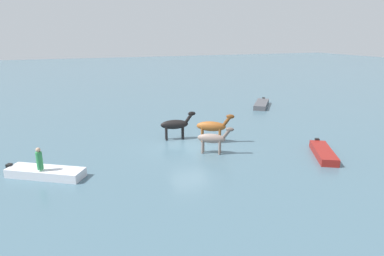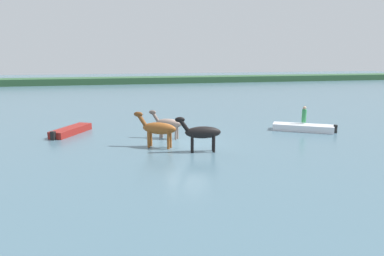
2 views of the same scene
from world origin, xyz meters
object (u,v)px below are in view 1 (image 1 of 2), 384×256
horse_pinto_flank (176,124)px  horse_dark_mare (213,139)px  boat_motor_center (45,174)px  boat_tender_starboard (323,154)px  boat_dinghy_port (261,105)px  person_spotter_bow (39,159)px  horse_lead (213,126)px

horse_pinto_flank → horse_dark_mare: 3.89m
boat_motor_center → boat_tender_starboard: boat_motor_center is taller
boat_motor_center → boat_dinghy_port: 23.39m
person_spotter_bow → boat_motor_center: bearing=-123.3°
person_spotter_bow → horse_lead: bearing=-167.6°
horse_dark_mare → person_spotter_bow: horse_dark_mare is taller
boat_tender_starboard → boat_dinghy_port: (-4.35, -13.95, 0.01)m
horse_lead → horse_dark_mare: horse_lead is taller
horse_pinto_flank → boat_motor_center: (8.62, 3.71, -0.95)m
boat_motor_center → boat_tender_starboard: (-16.25, 2.88, -0.01)m
horse_pinto_flank → person_spotter_bow: size_ratio=2.19×
horse_lead → boat_dinghy_port: 13.23m
boat_dinghy_port → person_spotter_bow: size_ratio=3.48×
horse_lead → boat_dinghy_port: bearing=73.5°
horse_lead → person_spotter_bow: (11.02, 2.43, -0.02)m
horse_lead → boat_tender_starboard: 7.46m
boat_motor_center → boat_dinghy_port: size_ratio=1.01×
horse_dark_mare → boat_tender_starboard: bearing=8.7°
boat_motor_center → person_spotter_bow: bearing=-92.0°
horse_lead → horse_pinto_flank: size_ratio=0.96×
horse_lead → horse_dark_mare: 2.33m
boat_motor_center → person_spotter_bow: (0.17, 0.25, 0.96)m
boat_motor_center → person_spotter_bow: 1.01m
horse_pinto_flank → boat_dinghy_port: bearing=40.2°
horse_pinto_flank → boat_motor_center: bearing=-148.0°
horse_dark_mare → boat_motor_center: (9.92, 0.05, -0.84)m
person_spotter_bow → boat_dinghy_port: bearing=-151.4°
boat_tender_starboard → boat_dinghy_port: boat_dinghy_port is taller
horse_pinto_flank → horse_dark_mare: bearing=-61.9°
boat_tender_starboard → person_spotter_bow: bearing=-69.7°
boat_motor_center → boat_dinghy_port: bearing=59.5°
horse_lead → boat_motor_center: 11.12m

